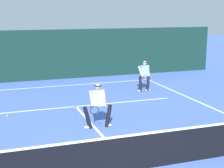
{
  "coord_description": "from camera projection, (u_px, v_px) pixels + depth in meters",
  "views": [
    {
      "loc": [
        -3.17,
        -7.49,
        4.0
      ],
      "look_at": [
        1.39,
        5.67,
        1.0
      ],
      "focal_mm": 55.5,
      "sensor_mm": 36.0,
      "label": 1
    }
  ],
  "objects": [
    {
      "name": "tennis_net",
      "position": [
        134.0,
        152.0,
        8.67
      ],
      "size": [
        11.62,
        0.09,
        1.09
      ],
      "color": "#1E4723",
      "rests_on": "ground_plane"
    },
    {
      "name": "court_line_service",
      "position": [
        76.0,
        106.0,
        14.59
      ],
      "size": [
        8.65,
        0.1,
        0.01
      ],
      "primitive_type": "cube",
      "color": "white",
      "rests_on": "ground_plane"
    },
    {
      "name": "back_fence_windscreen",
      "position": [
        51.0,
        55.0,
        19.95
      ],
      "size": [
        20.93,
        0.12,
        2.89
      ],
      "primitive_type": "cube",
      "color": "#112E27",
      "rests_on": "ground_plane"
    },
    {
      "name": "player_near",
      "position": [
        98.0,
        104.0,
        11.8
      ],
      "size": [
        1.04,
        0.82,
        1.56
      ],
      "rotation": [
        0.0,
        0.0,
        3.1
      ],
      "color": "black",
      "rests_on": "ground_plane"
    },
    {
      "name": "court_line_centre",
      "position": [
        97.0,
        130.0,
        11.73
      ],
      "size": [
        0.1,
        6.4,
        0.01
      ],
      "primitive_type": "cube",
      "color": "white",
      "rests_on": "ground_plane"
    },
    {
      "name": "player_far",
      "position": [
        144.0,
        75.0,
        17.13
      ],
      "size": [
        0.72,
        0.85,
        1.53
      ],
      "rotation": [
        0.0,
        0.0,
        3.21
      ],
      "color": "black",
      "rests_on": "ground_plane"
    },
    {
      "name": "court_line_baseline_far",
      "position": [
        58.0,
        86.0,
        18.48
      ],
      "size": [
        10.61,
        0.1,
        0.01
      ],
      "primitive_type": "cube",
      "color": "white",
      "rests_on": "ground_plane"
    },
    {
      "name": "tennis_ball",
      "position": [
        7.0,
        116.0,
        13.21
      ],
      "size": [
        0.07,
        0.07,
        0.07
      ],
      "primitive_type": "sphere",
      "color": "#D1E033",
      "rests_on": "ground_plane"
    }
  ]
}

